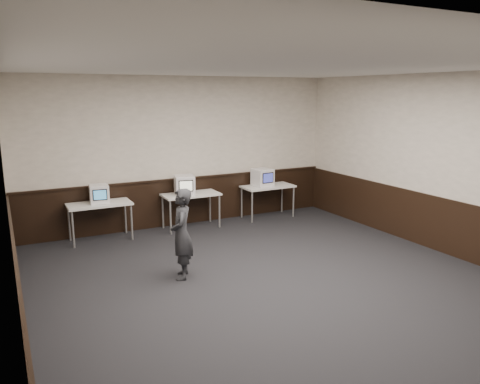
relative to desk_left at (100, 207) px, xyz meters
name	(u,v)px	position (x,y,z in m)	size (l,w,h in m)	color
floor	(281,288)	(1.90, -3.60, -0.68)	(8.00, 8.00, 0.00)	black
ceiling	(285,66)	(1.90, -3.60, 2.52)	(8.00, 8.00, 0.00)	white
back_wall	(183,152)	(1.90, 0.40, 0.92)	(7.00, 7.00, 0.00)	#BCB4A5
left_wall	(8,211)	(-1.60, -3.60, 0.92)	(8.00, 8.00, 0.00)	#BCB4A5
right_wall	(452,165)	(5.40, -3.60, 0.92)	(8.00, 8.00, 0.00)	#BCB4A5
wainscot_back	(185,201)	(1.90, 0.38, -0.18)	(6.98, 0.04, 1.00)	black
wainscot_left	(20,305)	(-1.58, -3.60, -0.18)	(0.04, 7.98, 1.00)	black
wainscot_right	(445,226)	(5.38, -3.60, -0.18)	(0.04, 7.98, 1.00)	black
wainscot_rail	(184,178)	(1.90, 0.36, 0.34)	(6.98, 0.06, 0.04)	black
desk_left	(100,207)	(0.00, 0.00, 0.00)	(1.20, 0.60, 0.75)	silver
desk_center	(191,197)	(1.90, 0.00, 0.00)	(1.20, 0.60, 0.75)	silver
desk_right	(268,189)	(3.80, 0.00, 0.00)	(1.20, 0.60, 0.75)	silver
emac_left	(99,194)	(0.02, 0.03, 0.25)	(0.40, 0.42, 0.36)	white
emac_center	(185,185)	(1.76, 0.00, 0.27)	(0.48, 0.49, 0.40)	white
emac_right	(263,177)	(3.67, 0.03, 0.27)	(0.44, 0.46, 0.40)	white
person	(182,234)	(0.76, -2.52, 0.03)	(0.52, 0.34, 1.42)	#25262A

